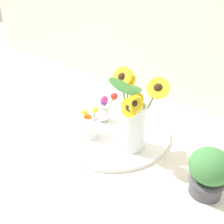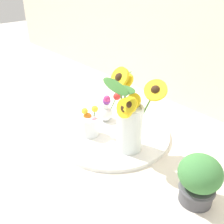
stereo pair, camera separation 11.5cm
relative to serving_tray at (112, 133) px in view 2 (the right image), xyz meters
The scene contains 6 objects.
ground_plane 0.11m from the serving_tray, 94.24° to the right, with size 6.00×6.00×0.00m, color silver.
serving_tray is the anchor object (origin of this frame).
mason_jar_sunflowers 0.20m from the serving_tray, 12.40° to the right, with size 0.21×0.22×0.34m.
vase_small_center 0.12m from the serving_tray, 118.50° to the right, with size 0.08×0.08×0.14m.
vase_bulb_right 0.13m from the serving_tray, 151.45° to the left, with size 0.08×0.10×0.14m.
potted_plant 0.49m from the serving_tray, ahead, with size 0.14×0.14×0.18m.
Camera 2 is at (0.76, -0.56, 0.68)m, focal length 42.00 mm.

